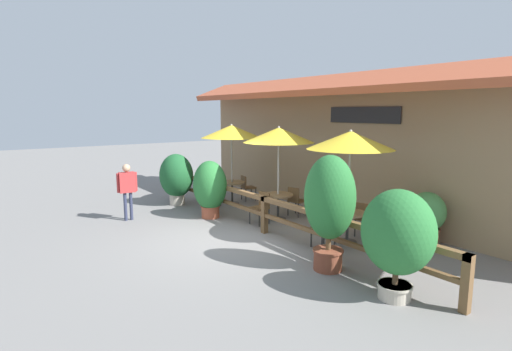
{
  "coord_description": "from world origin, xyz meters",
  "views": [
    {
      "loc": [
        7.9,
        -4.98,
        3.09
      ],
      "look_at": [
        -0.79,
        1.36,
        1.37
      ],
      "focal_mm": 28.0,
      "sensor_mm": 36.0,
      "label": 1
    }
  ],
  "objects_px": {
    "chair_middle_wallside": "(296,199)",
    "patio_umbrella_far": "(350,140)",
    "potted_plant_corner_fern": "(398,235)",
    "dining_table_near": "(232,186)",
    "chair_near_wallside": "(247,186)",
    "patio_umbrella_middle": "(279,135)",
    "potted_plant_entrance_palm": "(210,187)",
    "potted_plant_tall_tropical": "(330,203)",
    "patio_umbrella_near": "(232,132)",
    "chair_middle_streetside": "(261,206)",
    "chair_near_streetside": "(214,191)",
    "chair_far_streetside": "(325,226)",
    "potted_plant_broad_leaf": "(427,216)",
    "pedestrian": "(127,184)",
    "chair_far_wallside": "(365,217)",
    "potted_plant_small_flowering": "(176,177)",
    "dining_table_middle": "(278,199)",
    "dining_table_far": "(348,218)"
  },
  "relations": [
    {
      "from": "chair_far_streetside",
      "to": "potted_plant_tall_tropical",
      "type": "xyz_separation_m",
      "value": [
        0.97,
        -0.92,
        0.86
      ]
    },
    {
      "from": "patio_umbrella_middle",
      "to": "dining_table_near",
      "type": "bearing_deg",
      "value": 179.62
    },
    {
      "from": "dining_table_middle",
      "to": "chair_middle_wallside",
      "type": "relative_size",
      "value": 0.98
    },
    {
      "from": "dining_table_near",
      "to": "chair_near_wallside",
      "type": "xyz_separation_m",
      "value": [
        -0.09,
        0.68,
        -0.1
      ]
    },
    {
      "from": "chair_far_wallside",
      "to": "dining_table_near",
      "type": "bearing_deg",
      "value": -6.19
    },
    {
      "from": "dining_table_near",
      "to": "chair_far_wallside",
      "type": "relative_size",
      "value": 0.98
    },
    {
      "from": "chair_middle_wallside",
      "to": "potted_plant_corner_fern",
      "type": "distance_m",
      "value": 5.52
    },
    {
      "from": "potted_plant_corner_fern",
      "to": "potted_plant_broad_leaf",
      "type": "height_order",
      "value": "potted_plant_corner_fern"
    },
    {
      "from": "patio_umbrella_near",
      "to": "potted_plant_entrance_palm",
      "type": "bearing_deg",
      "value": -52.37
    },
    {
      "from": "patio_umbrella_near",
      "to": "potted_plant_small_flowering",
      "type": "height_order",
      "value": "patio_umbrella_near"
    },
    {
      "from": "chair_middle_streetside",
      "to": "potted_plant_broad_leaf",
      "type": "relative_size",
      "value": 0.7
    },
    {
      "from": "chair_middle_streetside",
      "to": "patio_umbrella_far",
      "type": "distance_m",
      "value": 3.25
    },
    {
      "from": "chair_near_streetside",
      "to": "patio_umbrella_far",
      "type": "height_order",
      "value": "patio_umbrella_far"
    },
    {
      "from": "dining_table_far",
      "to": "potted_plant_tall_tropical",
      "type": "xyz_separation_m",
      "value": [
        0.91,
        -1.6,
        0.76
      ]
    },
    {
      "from": "dining_table_near",
      "to": "potted_plant_small_flowering",
      "type": "height_order",
      "value": "potted_plant_small_flowering"
    },
    {
      "from": "potted_plant_broad_leaf",
      "to": "patio_umbrella_far",
      "type": "bearing_deg",
      "value": -131.15
    },
    {
      "from": "dining_table_near",
      "to": "dining_table_far",
      "type": "relative_size",
      "value": 1.0
    },
    {
      "from": "dining_table_middle",
      "to": "chair_far_streetside",
      "type": "distance_m",
      "value": 2.62
    },
    {
      "from": "potted_plant_corner_fern",
      "to": "potted_plant_entrance_palm",
      "type": "xyz_separation_m",
      "value": [
        -6.34,
        0.1,
        -0.2
      ]
    },
    {
      "from": "chair_near_streetside",
      "to": "pedestrian",
      "type": "xyz_separation_m",
      "value": [
        0.11,
        -2.88,
        0.55
      ]
    },
    {
      "from": "chair_far_wallside",
      "to": "potted_plant_small_flowering",
      "type": "xyz_separation_m",
      "value": [
        -6.0,
        -2.26,
        0.45
      ]
    },
    {
      "from": "chair_near_wallside",
      "to": "chair_middle_streetside",
      "type": "bearing_deg",
      "value": 163.39
    },
    {
      "from": "patio_umbrella_middle",
      "to": "potted_plant_entrance_palm",
      "type": "height_order",
      "value": "patio_umbrella_middle"
    },
    {
      "from": "patio_umbrella_near",
      "to": "chair_near_streetside",
      "type": "distance_m",
      "value": 2.05
    },
    {
      "from": "patio_umbrella_near",
      "to": "chair_near_streetside",
      "type": "relative_size",
      "value": 3.06
    },
    {
      "from": "chair_far_streetside",
      "to": "pedestrian",
      "type": "distance_m",
      "value": 5.78
    },
    {
      "from": "chair_middle_streetside",
      "to": "dining_table_far",
      "type": "distance_m",
      "value": 2.61
    },
    {
      "from": "chair_near_wallside",
      "to": "patio_umbrella_middle",
      "type": "relative_size",
      "value": 0.33
    },
    {
      "from": "chair_near_streetside",
      "to": "pedestrian",
      "type": "distance_m",
      "value": 2.94
    },
    {
      "from": "patio_umbrella_near",
      "to": "potted_plant_entrance_palm",
      "type": "xyz_separation_m",
      "value": [
        1.16,
        -1.51,
        -1.53
      ]
    },
    {
      "from": "chair_middle_streetside",
      "to": "patio_umbrella_far",
      "type": "height_order",
      "value": "patio_umbrella_far"
    },
    {
      "from": "dining_table_near",
      "to": "pedestrian",
      "type": "bearing_deg",
      "value": -89.47
    },
    {
      "from": "dining_table_middle",
      "to": "pedestrian",
      "type": "height_order",
      "value": "pedestrian"
    },
    {
      "from": "chair_middle_streetside",
      "to": "chair_far_streetside",
      "type": "height_order",
      "value": "same"
    },
    {
      "from": "patio_umbrella_near",
      "to": "potted_plant_tall_tropical",
      "type": "xyz_separation_m",
      "value": [
        5.98,
        -1.6,
        -1.08
      ]
    },
    {
      "from": "chair_middle_wallside",
      "to": "patio_umbrella_far",
      "type": "distance_m",
      "value": 3.28
    },
    {
      "from": "chair_far_streetside",
      "to": "chair_far_wallside",
      "type": "height_order",
      "value": "same"
    },
    {
      "from": "patio_umbrella_middle",
      "to": "potted_plant_broad_leaf",
      "type": "bearing_deg",
      "value": 20.05
    },
    {
      "from": "patio_umbrella_middle",
      "to": "potted_plant_tall_tropical",
      "type": "xyz_separation_m",
      "value": [
        3.49,
        -1.58,
        -1.08
      ]
    },
    {
      "from": "patio_umbrella_near",
      "to": "potted_plant_tall_tropical",
      "type": "bearing_deg",
      "value": -14.98
    },
    {
      "from": "chair_near_streetside",
      "to": "potted_plant_small_flowering",
      "type": "bearing_deg",
      "value": -147.27
    },
    {
      "from": "chair_middle_wallside",
      "to": "chair_far_wallside",
      "type": "relative_size",
      "value": 1.0
    },
    {
      "from": "chair_middle_streetside",
      "to": "chair_far_streetside",
      "type": "distance_m",
      "value": 2.46
    },
    {
      "from": "patio_umbrella_middle",
      "to": "patio_umbrella_far",
      "type": "xyz_separation_m",
      "value": [
        2.59,
        0.01,
        0.0
      ]
    },
    {
      "from": "chair_middle_streetside",
      "to": "chair_far_wallside",
      "type": "height_order",
      "value": "same"
    },
    {
      "from": "patio_umbrella_near",
      "to": "chair_near_wallside",
      "type": "xyz_separation_m",
      "value": [
        -0.09,
        0.68,
        -1.94
      ]
    },
    {
      "from": "potted_plant_tall_tropical",
      "to": "dining_table_far",
      "type": "bearing_deg",
      "value": 119.64
    },
    {
      "from": "pedestrian",
      "to": "potted_plant_corner_fern",
      "type": "bearing_deg",
      "value": 109.5
    },
    {
      "from": "potted_plant_broad_leaf",
      "to": "potted_plant_tall_tropical",
      "type": "bearing_deg",
      "value": -95.5
    },
    {
      "from": "chair_far_wallside",
      "to": "potted_plant_entrance_palm",
      "type": "relative_size",
      "value": 0.52
    }
  ]
}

